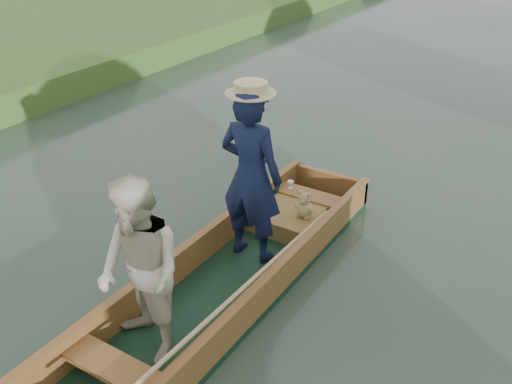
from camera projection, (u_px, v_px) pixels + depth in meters
The scene contains 2 objects.
ground at pixel (226, 293), 6.06m from camera, with size 120.00×120.00×0.00m, color #283D30.
punt at pixel (213, 242), 5.67m from camera, with size 1.14×5.00×2.10m.
Camera 1 is at (2.83, -3.91, 3.83)m, focal length 40.00 mm.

